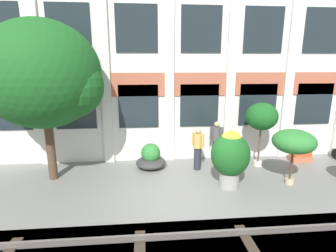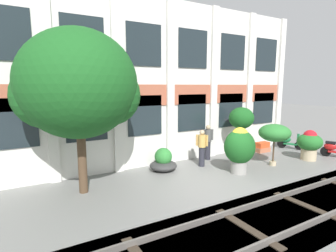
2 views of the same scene
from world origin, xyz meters
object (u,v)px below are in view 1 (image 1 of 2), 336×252
Objects in this scene: broadleaf_tree at (43,78)px; resident_watching_tracks at (216,140)px; potted_plant_terracotta_small at (262,117)px; potted_plant_wide_bowl at (151,158)px; resident_by_doorway at (198,147)px; potted_plant_low_pan at (294,142)px; potted_plant_ribbed_drum at (230,155)px; potted_plant_square_trough at (300,156)px.

resident_watching_tracks is (6.02, 1.06, -2.56)m from broadleaf_tree.
broadleaf_tree is at bearing -176.23° from potted_plant_terracotta_small.
resident_by_doorway is at bearing -10.71° from potted_plant_wide_bowl.
broadleaf_tree reaches higher than potted_plant_low_pan.
potted_plant_terracotta_small is at bearing -2.47° from potted_plant_wide_bowl.
resident_by_doorway is (-2.82, 1.48, -0.59)m from potted_plant_low_pan.
potted_plant_ribbed_drum is at bearing -179.88° from potted_plant_low_pan.
potted_plant_terracotta_small is (-1.90, -0.26, 1.69)m from potted_plant_square_trough.
resident_by_doorway is (1.74, -0.33, 0.50)m from potted_plant_wide_bowl.
potted_plant_wide_bowl is (3.39, 0.68, -3.09)m from broadleaf_tree.
broadleaf_tree is at bearing 171.94° from potted_plant_low_pan.
resident_by_doorway is at bearing -176.53° from potted_plant_terracotta_small.
broadleaf_tree is at bearing -65.68° from resident_watching_tracks.
broadleaf_tree is 2.85× the size of potted_plant_low_pan.
resident_by_doorway is 0.96× the size of resident_watching_tracks.
potted_plant_ribbed_drum is at bearing 73.28° from resident_by_doorway.
potted_plant_square_trough is 3.52m from resident_watching_tracks.
potted_plant_low_pan is at bearing -21.61° from potted_plant_wide_bowl.
potted_plant_square_trough is at bearing 141.88° from resident_by_doorway.
resident_watching_tracks is (0.15, 2.19, -0.18)m from potted_plant_ribbed_drum.
broadleaf_tree reaches higher than potted_plant_wide_bowl.
potted_plant_low_pan is (7.95, -1.13, -2.01)m from broadleaf_tree.
potted_plant_square_trough is at bearing 7.68° from potted_plant_terracotta_small.
potted_plant_ribbed_drum reaches higher than resident_by_doorway.
potted_plant_square_trough is 2.55m from potted_plant_terracotta_small.
resident_watching_tracks is (0.89, 0.71, 0.03)m from resident_by_doorway.
potted_plant_wide_bowl is 1.84m from resident_by_doorway.
potted_plant_ribbed_drum is at bearing -136.13° from potted_plant_terracotta_small.
potted_plant_low_pan is 0.99× the size of potted_plant_ribbed_drum.
potted_plant_terracotta_small is at bearing 43.87° from potted_plant_ribbed_drum.
potted_plant_low_pan is at bearing 0.12° from potted_plant_ribbed_drum.
potted_plant_terracotta_small is 1.95m from resident_watching_tracks.
potted_plant_ribbed_drum is 2.32× the size of potted_plant_square_trough.
potted_plant_wide_bowl is at bearing -67.37° from resident_watching_tracks.
potted_plant_terracotta_small is 2.67m from resident_by_doorway.
potted_plant_wide_bowl is 1.42× the size of potted_plant_square_trough.
potted_plant_ribbed_drum is at bearing -152.31° from potted_plant_square_trough.
potted_plant_wide_bowl is 0.62× the size of potted_plant_low_pan.
resident_watching_tracks is (-1.55, 0.56, -1.04)m from potted_plant_terracotta_small.
potted_plant_ribbed_drum is 1.16× the size of resident_by_doorway.
potted_plant_terracotta_small reaches higher than potted_plant_ribbed_drum.
resident_by_doorway is (5.13, 0.35, -2.59)m from broadleaf_tree.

